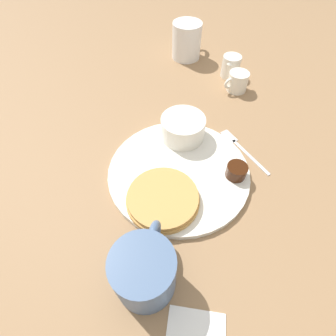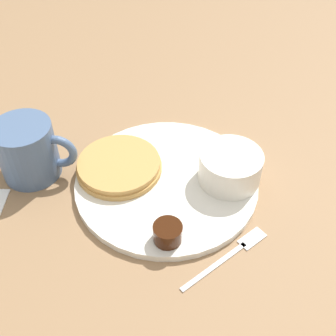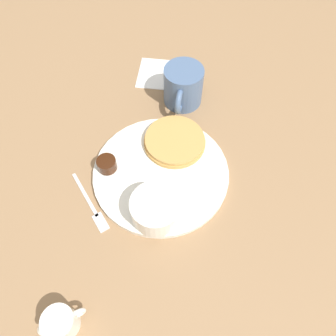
{
  "view_description": "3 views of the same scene",
  "coord_description": "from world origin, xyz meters",
  "views": [
    {
      "loc": [
        -0.31,
        -0.11,
        0.44
      ],
      "look_at": [
        -0.01,
        0.02,
        0.02
      ],
      "focal_mm": 28.0,
      "sensor_mm": 36.0,
      "label": 1
    },
    {
      "loc": [
        0.13,
        -0.44,
        0.49
      ],
      "look_at": [
        0.0,
        0.01,
        0.03
      ],
      "focal_mm": 45.0,
      "sensor_mm": 36.0,
      "label": 2
    },
    {
      "loc": [
        0.32,
        0.15,
        0.61
      ],
      "look_at": [
        0.0,
        0.02,
        0.04
      ],
      "focal_mm": 35.0,
      "sensor_mm": 36.0,
      "label": 3
    }
  ],
  "objects": [
    {
      "name": "bowl",
      "position": [
        0.09,
        0.03,
        0.04
      ],
      "size": [
        0.1,
        0.1,
        0.05
      ],
      "color": "white",
      "rests_on": "plate"
    },
    {
      "name": "pancake_stack",
      "position": [
        -0.08,
        0.0,
        0.02
      ],
      "size": [
        0.14,
        0.14,
        0.02
      ],
      "color": "tan",
      "rests_on": "plate"
    },
    {
      "name": "creamer_pitcher_near",
      "position": [
        0.33,
        -0.04,
        0.03
      ],
      "size": [
        0.06,
        0.06,
        0.05
      ],
      "color": "white",
      "rests_on": "ground_plane"
    },
    {
      "name": "coffee_mug",
      "position": [
        -0.22,
        -0.03,
        0.05
      ],
      "size": [
        0.13,
        0.09,
        0.1
      ],
      "color": "slate",
      "rests_on": "ground_plane"
    },
    {
      "name": "napkin",
      "position": [
        -0.28,
        -0.14,
        0.0
      ],
      "size": [
        0.13,
        0.11,
        0.0
      ],
      "color": "white",
      "rests_on": "ground_plane"
    },
    {
      "name": "ground_plane",
      "position": [
        0.0,
        0.0,
        0.0
      ],
      "size": [
        4.0,
        4.0,
        0.0
      ],
      "primitive_type": "plane",
      "color": "#93704C"
    },
    {
      "name": "butter_ramekin",
      "position": [
        0.11,
        0.02,
        0.03
      ],
      "size": [
        0.04,
        0.04,
        0.04
      ],
      "color": "white",
      "rests_on": "plate"
    },
    {
      "name": "plate",
      "position": [
        0.0,
        0.0,
        0.01
      ],
      "size": [
        0.29,
        0.29,
        0.01
      ],
      "color": "white",
      "rests_on": "ground_plane"
    },
    {
      "name": "syrup_cup",
      "position": [
        0.03,
        -0.11,
        0.03
      ],
      "size": [
        0.04,
        0.04,
        0.03
      ],
      "color": "#38190A",
      "rests_on": "plate"
    },
    {
      "name": "fork",
      "position": [
        0.13,
        -0.1,
        0.0
      ],
      "size": [
        0.1,
        0.13,
        0.0
      ],
      "color": "silver",
      "rests_on": "ground_plane"
    }
  ]
}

